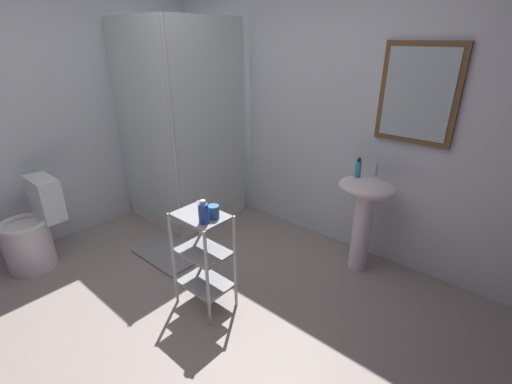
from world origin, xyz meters
TOP-DOWN VIEW (x-y plane):
  - ground_plane at (0.00, 0.00)m, footprint 4.20×4.20m
  - wall_back at (0.01, 1.85)m, footprint 4.20×0.14m
  - wall_left at (-1.85, 0.00)m, footprint 0.10×4.20m
  - shower_stall at (-1.23, 1.18)m, footprint 0.92×0.92m
  - pedestal_sink at (0.63, 1.52)m, footprint 0.46×0.37m
  - sink_faucet at (0.63, 1.64)m, footprint 0.03×0.03m
  - toilet at (-1.48, -0.25)m, footprint 0.37×0.49m
  - storage_cart at (-0.01, 0.36)m, footprint 0.38×0.28m
  - hand_soap_bottle at (0.53, 1.53)m, footprint 0.05×0.05m
  - shampoo_bottle_blue at (0.09, 0.30)m, footprint 0.06×0.06m
  - rinse_cup at (0.09, 0.39)m, footprint 0.08×0.08m
  - bath_mat at (-0.75, 0.57)m, footprint 0.60×0.40m

SIDE VIEW (x-z plane):
  - ground_plane at x=0.00m, z-range -0.02..0.00m
  - bath_mat at x=-0.75m, z-range 0.00..0.02m
  - toilet at x=-1.48m, z-range -0.07..0.69m
  - storage_cart at x=-0.01m, z-range 0.07..0.81m
  - shower_stall at x=-1.23m, z-range -0.54..1.46m
  - pedestal_sink at x=0.63m, z-range 0.17..0.98m
  - rinse_cup at x=0.09m, z-range 0.74..0.83m
  - shampoo_bottle_blue at x=0.09m, z-range 0.73..0.89m
  - sink_faucet at x=0.63m, z-range 0.81..0.91m
  - hand_soap_bottle at x=0.53m, z-range 0.80..0.95m
  - wall_left at x=-1.85m, z-range 0.00..2.50m
  - wall_back at x=0.01m, z-range 0.00..2.50m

